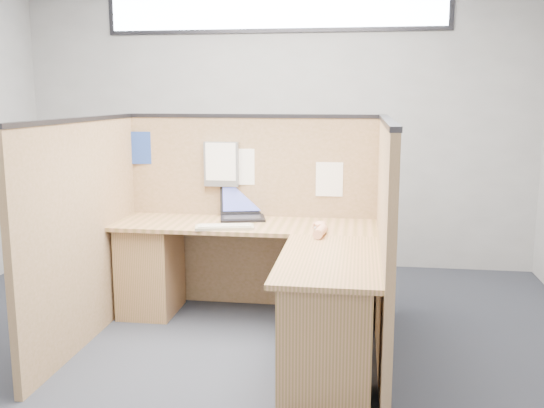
% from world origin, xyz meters
% --- Properties ---
extents(floor, '(5.00, 5.00, 0.00)m').
position_xyz_m(floor, '(0.00, 0.00, 0.00)').
color(floor, '#1F242D').
rests_on(floor, ground).
extents(wall_back, '(5.00, 0.00, 5.00)m').
position_xyz_m(wall_back, '(0.00, 2.25, 1.40)').
color(wall_back, gray).
rests_on(wall_back, floor).
extents(wall_front, '(5.00, 0.00, 5.00)m').
position_xyz_m(wall_front, '(0.00, -2.25, 1.40)').
color(wall_front, gray).
rests_on(wall_front, floor).
extents(clerestory_window, '(3.30, 0.04, 0.38)m').
position_xyz_m(clerestory_window, '(0.00, 2.23, 2.45)').
color(clerestory_window, '#232328').
rests_on(clerestory_window, wall_back).
extents(cubicle_partitions, '(2.06, 1.83, 1.53)m').
position_xyz_m(cubicle_partitions, '(0.00, 0.43, 0.77)').
color(cubicle_partitions, brown).
rests_on(cubicle_partitions, floor).
extents(l_desk, '(1.95, 1.75, 0.73)m').
position_xyz_m(l_desk, '(0.18, 0.29, 0.39)').
color(l_desk, brown).
rests_on(l_desk, floor).
extents(laptop, '(0.39, 0.40, 0.24)m').
position_xyz_m(laptop, '(-0.05, 0.89, 0.79)').
color(laptop, black).
rests_on(laptop, l_desk).
extents(keyboard, '(0.44, 0.23, 0.03)m').
position_xyz_m(keyboard, '(-0.11, 0.48, 0.74)').
color(keyboard, gray).
rests_on(keyboard, l_desk).
extents(mouse, '(0.10, 0.07, 0.04)m').
position_xyz_m(mouse, '(0.57, 0.53, 0.75)').
color(mouse, silver).
rests_on(mouse, l_desk).
extents(hand_forearm, '(0.10, 0.35, 0.07)m').
position_xyz_m(hand_forearm, '(0.58, 0.41, 0.76)').
color(hand_forearm, tan).
rests_on(hand_forearm, l_desk).
extents(blue_poster, '(0.19, 0.03, 0.26)m').
position_xyz_m(blue_poster, '(-0.88, 0.97, 1.26)').
color(blue_poster, navy).
rests_on(blue_poster, cubicle_partitions).
extents(american_flag, '(0.19, 0.01, 0.32)m').
position_xyz_m(american_flag, '(-0.31, 0.96, 1.17)').
color(american_flag, olive).
rests_on(american_flag, cubicle_partitions).
extents(file_holder, '(0.27, 0.05, 0.35)m').
position_xyz_m(file_holder, '(-0.24, 0.94, 1.14)').
color(file_holder, slate).
rests_on(file_holder, cubicle_partitions).
extents(paper_left, '(0.22, 0.03, 0.28)m').
position_xyz_m(paper_left, '(-0.06, 0.97, 1.12)').
color(paper_left, white).
rests_on(paper_left, cubicle_partitions).
extents(paper_right, '(0.21, 0.01, 0.26)m').
position_xyz_m(paper_right, '(0.61, 0.97, 1.03)').
color(paper_right, white).
rests_on(paper_right, cubicle_partitions).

